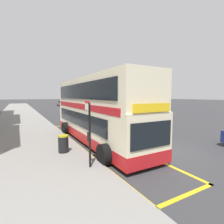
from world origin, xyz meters
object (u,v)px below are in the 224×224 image
parked_car_grey_far (62,104)px  litter_bin (63,144)px  parked_car_white_ahead (86,108)px  bus_stop_sign (89,129)px  double_decker_bus (96,112)px  parked_car_navy_across (98,113)px

parked_car_grey_far → litter_bin: size_ratio=4.45×
parked_car_white_ahead → parked_car_grey_far: size_ratio=1.00×
bus_stop_sign → litter_bin: (-0.54, 2.44, -1.18)m
parked_car_grey_far → double_decker_bus: bearing=-98.8°
parked_car_navy_across → parked_car_grey_far: 31.74m
parked_car_navy_across → litter_bin: size_ratio=4.45×
litter_bin → bus_stop_sign: bearing=-77.4°
double_decker_bus → parked_car_white_ahead: size_ratio=2.75×
bus_stop_sign → parked_car_grey_far: bus_stop_sign is taller
bus_stop_sign → parked_car_white_ahead: bus_stop_sign is taller
parked_car_grey_far → litter_bin: 44.99m
double_decker_bus → parked_car_white_ahead: double_decker_bus is taller
parked_car_white_ahead → parked_car_grey_far: (-0.40, 20.36, 0.00)m
parked_car_white_ahead → parked_car_grey_far: bearing=92.9°
bus_stop_sign → parked_car_grey_far: size_ratio=0.68×
bus_stop_sign → parked_car_grey_far: bearing=78.8°
parked_car_white_ahead → litter_bin: bearing=-111.5°
parked_car_white_ahead → double_decker_bus: bearing=-107.1°
bus_stop_sign → litter_bin: bus_stop_sign is taller
parked_car_grey_far → parked_car_white_ahead: bearing=-88.2°
double_decker_bus → parked_car_grey_far: (7.04, 42.12, -1.27)m
parked_car_white_ahead → parked_car_grey_far: same height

